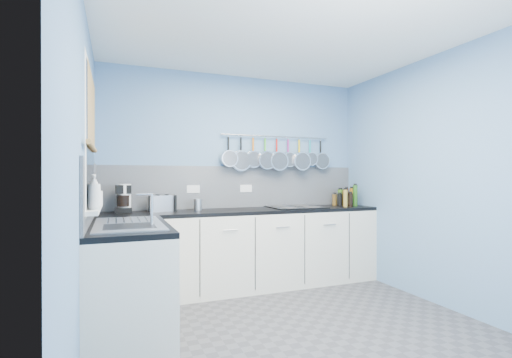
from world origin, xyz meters
TOP-DOWN VIEW (x-y plane):
  - floor at (0.00, 0.00)m, footprint 3.20×3.00m
  - ceiling at (0.00, 0.00)m, footprint 3.20×3.00m
  - wall_back at (0.00, 1.51)m, footprint 3.20×0.02m
  - wall_front at (0.00, -1.51)m, footprint 3.20×0.02m
  - wall_left at (-1.61, 0.00)m, footprint 0.02×3.00m
  - wall_right at (1.61, 0.00)m, footprint 0.02×3.00m
  - backsplash_back at (0.00, 1.49)m, footprint 3.20×0.02m
  - backsplash_left at (-1.59, 0.60)m, footprint 0.02×1.80m
  - cabinet_run_back at (0.00, 1.20)m, footprint 3.20×0.60m
  - worktop_back at (0.00, 1.20)m, footprint 3.20×0.60m
  - cabinet_run_left at (-1.30, 0.30)m, footprint 0.60×1.20m
  - worktop_left at (-1.30, 0.30)m, footprint 0.60×1.20m
  - window_frame at (-1.58, 0.30)m, footprint 0.01×1.00m
  - window_glass at (-1.57, 0.30)m, footprint 0.01×0.90m
  - bamboo_blind at (-1.56, 0.30)m, footprint 0.01×0.90m
  - window_sill at (-1.55, 0.30)m, footprint 0.10×0.98m
  - sink_unit at (-1.30, 0.30)m, footprint 0.50×0.95m
  - mixer_tap at (-1.14, 0.12)m, footprint 0.12×0.08m
  - socket_left at (-0.55, 1.48)m, footprint 0.15×0.01m
  - socket_right at (0.10, 1.48)m, footprint 0.15×0.01m
  - pot_rail at (0.50, 1.45)m, footprint 1.45×0.02m
  - soap_bottle_a at (-1.53, -0.03)m, footprint 0.11×0.11m
  - soap_bottle_b at (-1.53, 0.23)m, footprint 0.09×0.09m
  - paper_towel at (-1.31, 1.30)m, footprint 0.14×0.14m
  - coffee_maker at (-1.32, 1.29)m, footprint 0.17×0.19m
  - toaster at (-0.92, 1.31)m, footprint 0.30×0.22m
  - canister at (-0.54, 1.26)m, footprint 0.11×0.11m
  - hob at (0.65, 1.22)m, footprint 0.63×0.55m
  - pan_0 at (-0.13, 1.44)m, footprint 0.20×0.10m
  - pan_1 at (0.02, 1.44)m, footprint 0.24×0.06m
  - pan_2 at (0.18, 1.44)m, footprint 0.21×0.06m
  - pan_3 at (0.34, 1.44)m, footprint 0.23×0.10m
  - pan_4 at (0.50, 1.44)m, footprint 0.24×0.11m
  - pan_5 at (0.66, 1.44)m, footprint 0.19×0.08m
  - pan_6 at (0.82, 1.44)m, footprint 0.24×0.12m
  - pan_7 at (0.98, 1.44)m, footprint 0.17×0.08m
  - pan_8 at (1.14, 1.44)m, footprint 0.22×0.08m
  - condiment_0 at (1.46, 1.33)m, footprint 0.05×0.05m
  - condiment_1 at (1.35, 1.30)m, footprint 0.07×0.07m
  - condiment_2 at (1.27, 1.32)m, footprint 0.06×0.06m
  - condiment_3 at (1.46, 1.22)m, footprint 0.05×0.05m
  - condiment_4 at (1.36, 1.21)m, footprint 0.07×0.07m
  - condiment_5 at (1.29, 1.22)m, footprint 0.06×0.06m
  - condiment_6 at (1.46, 1.13)m, footprint 0.06×0.06m
  - condiment_7 at (1.36, 1.11)m, footprint 0.06×0.06m
  - condiment_8 at (1.29, 1.10)m, footprint 0.05×0.05m

SIDE VIEW (x-z plane):
  - floor at x=0.00m, z-range -0.02..0.00m
  - cabinet_run_back at x=0.00m, z-range 0.00..0.86m
  - cabinet_run_left at x=-1.30m, z-range 0.00..0.86m
  - worktop_back at x=0.00m, z-range 0.86..0.90m
  - worktop_left at x=-1.30m, z-range 0.86..0.90m
  - sink_unit at x=-1.30m, z-range 0.90..0.91m
  - hob at x=0.65m, z-range 0.90..0.91m
  - canister at x=-0.54m, z-range 0.90..1.03m
  - condiment_2 at x=1.27m, z-range 0.90..1.05m
  - condiment_5 at x=1.29m, z-range 0.90..1.05m
  - condiment_7 at x=1.36m, z-range 0.90..1.07m
  - toaster at x=-0.92m, z-range 0.90..1.07m
  - condiment_4 at x=1.36m, z-range 0.90..1.10m
  - condiment_1 at x=1.35m, z-range 0.90..1.11m
  - condiment_8 at x=1.29m, z-range 0.90..1.11m
  - condiment_0 at x=1.46m, z-range 0.90..1.12m
  - condiment_3 at x=1.46m, z-range 0.90..1.13m
  - mixer_tap at x=-1.14m, z-range 0.90..1.16m
  - condiment_6 at x=1.46m, z-range 0.90..1.17m
  - window_sill at x=-1.55m, z-range 1.02..1.05m
  - coffee_maker at x=-1.32m, z-range 0.90..1.19m
  - paper_towel at x=-1.31m, z-range 0.90..1.20m
  - socket_left at x=-0.55m, z-range 1.09..1.18m
  - socket_right at x=0.10m, z-range 1.09..1.18m
  - soap_bottle_b at x=-1.53m, z-range 1.05..1.22m
  - backsplash_back at x=0.00m, z-range 0.90..1.40m
  - backsplash_left at x=-1.59m, z-range 0.90..1.40m
  - soap_bottle_a at x=-1.53m, z-range 1.05..1.29m
  - wall_back at x=0.00m, z-range 0.00..2.50m
  - wall_front at x=0.00m, z-range 0.00..2.50m
  - wall_left at x=-1.61m, z-range 0.00..2.50m
  - wall_right at x=1.61m, z-range 0.00..2.50m
  - window_glass at x=-1.57m, z-range 1.05..2.05m
  - window_frame at x=-1.58m, z-range 1.00..2.10m
  - pan_1 at x=0.02m, z-range 1.35..1.78m
  - pan_4 at x=0.50m, z-range 1.35..1.78m
  - pan_6 at x=0.82m, z-range 1.35..1.78m
  - pan_3 at x=0.34m, z-range 1.36..1.78m
  - pan_8 at x=1.14m, z-range 1.37..1.78m
  - pan_2 at x=0.18m, z-range 1.38..1.78m
  - pan_0 at x=-0.13m, z-range 1.39..1.78m
  - pan_5 at x=0.66m, z-range 1.40..1.78m
  - pan_7 at x=0.98m, z-range 1.42..1.78m
  - bamboo_blind at x=-1.56m, z-range 1.50..2.05m
  - pot_rail at x=0.50m, z-range 1.77..1.79m
  - ceiling at x=0.00m, z-range 2.50..2.52m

